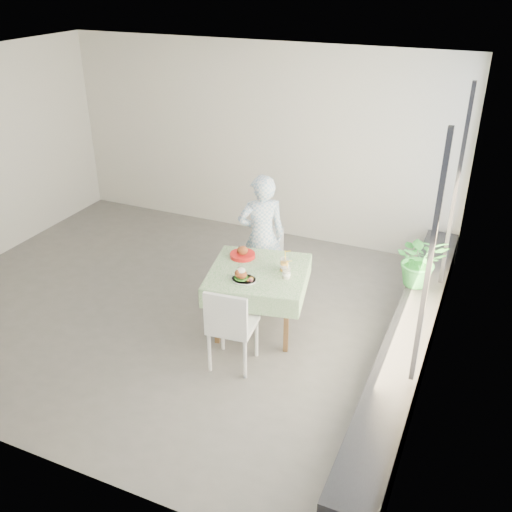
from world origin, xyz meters
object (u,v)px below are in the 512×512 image
at_px(chair_far, 266,273).
at_px(chair_near, 233,341).
at_px(diner, 262,237).
at_px(cafe_table, 258,293).
at_px(juice_cup_orange, 284,265).
at_px(potted_plant, 420,260).
at_px(main_dish, 242,276).

height_order(chair_far, chair_near, chair_near).
bearing_deg(chair_near, chair_far, 99.95).
bearing_deg(diner, chair_near, 67.62).
xyz_separation_m(cafe_table, juice_cup_orange, (0.26, 0.11, 0.35)).
xyz_separation_m(juice_cup_orange, potted_plant, (1.33, 0.72, -0.00)).
relative_size(chair_near, juice_cup_orange, 3.17).
bearing_deg(main_dish, juice_cup_orange, 48.01).
distance_m(chair_near, juice_cup_orange, 1.01).
relative_size(chair_near, main_dish, 3.41).
xyz_separation_m(diner, potted_plant, (1.86, 0.12, 0.02)).
relative_size(chair_far, chair_near, 0.88).
relative_size(cafe_table, main_dish, 4.47).
relative_size(juice_cup_orange, potted_plant, 0.48).
distance_m(main_dish, potted_plant, 1.99).
bearing_deg(juice_cup_orange, diner, 131.34).
xyz_separation_m(cafe_table, main_dish, (-0.07, -0.26, 0.33)).
height_order(chair_near, main_dish, chair_near).
bearing_deg(chair_far, main_dish, -81.06).
distance_m(chair_near, main_dish, 0.69).
distance_m(main_dish, juice_cup_orange, 0.50).
xyz_separation_m(chair_far, main_dish, (0.17, -1.06, 0.53)).
xyz_separation_m(chair_far, potted_plant, (1.83, 0.03, 0.56)).
xyz_separation_m(chair_far, chair_near, (0.27, -1.52, 0.04)).
distance_m(juice_cup_orange, potted_plant, 1.51).
bearing_deg(chair_near, juice_cup_orange, 74.52).
bearing_deg(chair_near, potted_plant, 44.85).
bearing_deg(potted_plant, main_dish, -146.77).
xyz_separation_m(diner, juice_cup_orange, (0.53, -0.60, 0.02)).
relative_size(cafe_table, chair_near, 1.31).
bearing_deg(main_dish, potted_plant, 33.23).
relative_size(chair_far, potted_plant, 1.33).
xyz_separation_m(chair_near, main_dish, (-0.10, 0.46, 0.50)).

